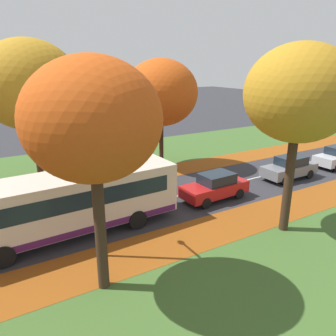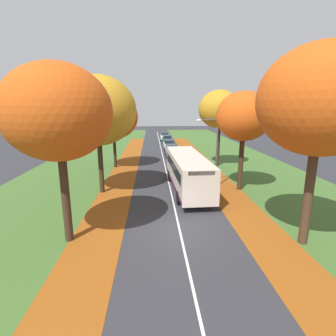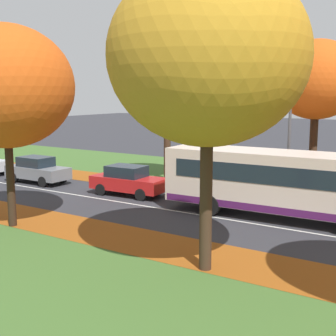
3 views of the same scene
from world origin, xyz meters
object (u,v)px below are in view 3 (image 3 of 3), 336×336
object	(u,v)px
tree_left_mid	(5,87)
tree_left_near	(208,56)
streetlamp_right	(287,131)
car_grey_following	(37,170)
car_red_lead	(128,180)
tree_right_mid	(167,75)
tree_right_near	(316,80)
bus	(281,181)

from	to	relation	value
tree_left_mid	tree_left_near	bearing A→B (deg)	-89.32
tree_left_mid	streetlamp_right	world-z (taller)	tree_left_mid
tree_left_mid	car_grey_following	xyz separation A→B (m)	(7.11, 6.47, -4.98)
tree_left_mid	car_red_lead	size ratio (longest dim) A/B	1.94
tree_right_mid	tree_left_near	bearing A→B (deg)	-142.37
tree_left_mid	tree_right_near	bearing A→B (deg)	-37.75
tree_left_near	car_grey_following	size ratio (longest dim) A/B	2.23
car_grey_following	streetlamp_right	bearing A→B (deg)	-80.91
tree_left_mid	streetlamp_right	xyz separation A→B (m)	(9.50, -8.49, -2.06)
streetlamp_right	bus	bearing A→B (deg)	-166.11
tree_left_mid	tree_right_mid	size ratio (longest dim) A/B	0.94
tree_left_near	streetlamp_right	world-z (taller)	tree_left_near
tree_right_near	bus	size ratio (longest dim) A/B	0.78
streetlamp_right	car_grey_following	xyz separation A→B (m)	(-2.39, 14.96, -2.92)
tree_left_mid	bus	bearing A→B (deg)	-51.17
tree_left_mid	tree_right_near	xyz separation A→B (m)	(11.78, -9.12, 0.37)
streetlamp_right	bus	xyz separation A→B (m)	(-2.23, -0.55, -2.03)
tree_left_mid	car_grey_following	distance (m)	10.83
car_grey_following	bus	bearing A→B (deg)	-89.39
bus	car_grey_following	distance (m)	15.54
streetlamp_right	bus	size ratio (longest dim) A/B	0.57
tree_right_near	tree_right_mid	size ratio (longest dim) A/B	0.93
car_red_lead	tree_right_mid	bearing A→B (deg)	6.79
streetlamp_right	car_red_lead	world-z (taller)	streetlamp_right
tree_left_mid	car_red_lead	distance (m)	8.91
tree_right_near	streetlamp_right	distance (m)	3.39
tree_right_near	tree_left_near	bearing A→B (deg)	-179.83
tree_right_near	bus	world-z (taller)	tree_right_near
bus	tree_right_near	bearing A→B (deg)	-1.05
tree_right_mid	car_red_lead	bearing A→B (deg)	-173.21
car_grey_following	tree_right_near	bearing A→B (deg)	-73.33
car_red_lead	tree_left_mid	bearing A→B (deg)	176.51
tree_left_near	tree_right_mid	size ratio (longest dim) A/B	1.06
tree_left_mid	bus	xyz separation A→B (m)	(7.27, -9.04, -4.09)
tree_left_near	streetlamp_right	distance (m)	9.86
bus	car_red_lead	size ratio (longest dim) A/B	2.45
tree_left_mid	tree_right_mid	world-z (taller)	tree_right_mid
tree_left_mid	tree_right_near	world-z (taller)	tree_left_mid
bus	tree_right_mid	bearing A→B (deg)	62.01
tree_left_near	car_grey_following	distance (m)	18.09
tree_left_mid	streetlamp_right	distance (m)	12.91
car_red_lead	tree_right_near	bearing A→B (deg)	-63.04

